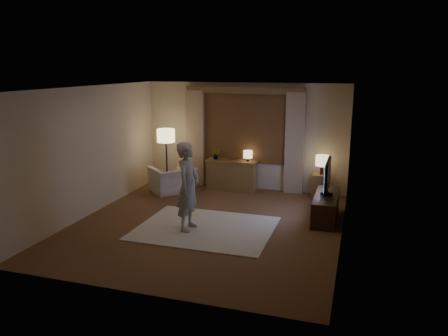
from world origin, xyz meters
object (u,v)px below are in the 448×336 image
at_px(armchair, 172,180).
at_px(person, 188,186).
at_px(side_table, 321,186).
at_px(tv_stand, 326,207).
at_px(sideboard, 232,176).

bearing_deg(armchair, person, 72.81).
bearing_deg(side_table, person, -127.32).
bearing_deg(person, tv_stand, -59.42).
bearing_deg(tv_stand, armchair, 166.87).
distance_m(sideboard, person, 2.91).
bearing_deg(side_table, tv_stand, -80.97).
relative_size(side_table, tv_stand, 0.40).
bearing_deg(person, armchair, 31.54).
distance_m(tv_stand, person, 2.81).
bearing_deg(sideboard, side_table, -1.33).
bearing_deg(person, sideboard, 1.11).
distance_m(armchair, side_table, 3.52).
bearing_deg(sideboard, armchair, -153.43).
xyz_separation_m(sideboard, tv_stand, (2.39, -1.52, -0.10)).
xyz_separation_m(sideboard, armchair, (-1.30, -0.65, -0.04)).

